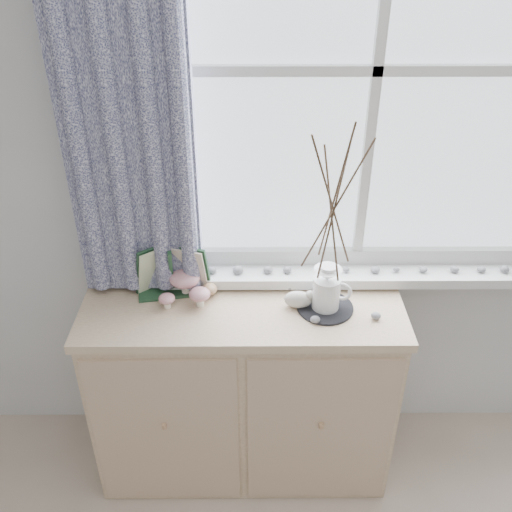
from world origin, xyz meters
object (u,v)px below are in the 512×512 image
at_px(sideboard, 244,389).
at_px(botanical_book, 171,273).
at_px(toadstool_cluster, 186,284).
at_px(twig_pitcher, 334,203).

xyz_separation_m(sideboard, botanical_book, (-0.27, 0.06, 0.53)).
relative_size(sideboard, toadstool_cluster, 6.31).
height_order(sideboard, toadstool_cluster, toadstool_cluster).
bearing_deg(botanical_book, toadstool_cluster, -21.90).
relative_size(sideboard, botanical_book, 3.95).
bearing_deg(twig_pitcher, toadstool_cluster, -171.79).
bearing_deg(toadstool_cluster, sideboard, -14.06).
bearing_deg(sideboard, botanical_book, 166.46).
relative_size(toadstool_cluster, twig_pitcher, 0.25).
height_order(toadstool_cluster, twig_pitcher, twig_pitcher).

